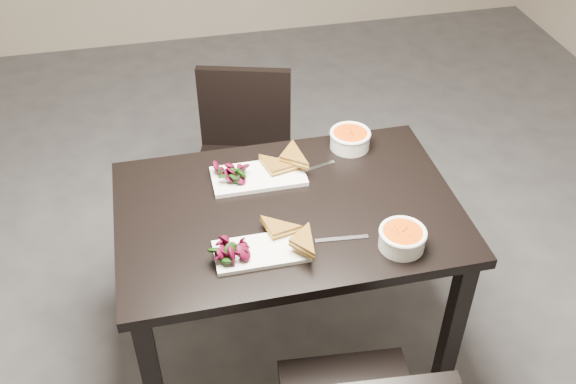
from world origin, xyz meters
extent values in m
plane|color=#47474C|center=(0.00, 0.00, 0.00)|extent=(5.00, 5.00, 0.00)
cube|color=black|center=(-0.09, -0.44, 0.73)|extent=(1.20, 0.80, 0.04)
cube|color=black|center=(-0.63, -0.78, 0.35)|extent=(0.06, 0.06, 0.71)
cube|color=black|center=(0.45, -0.78, 0.35)|extent=(0.06, 0.06, 0.71)
cube|color=black|center=(-0.63, -0.10, 0.35)|extent=(0.06, 0.06, 0.71)
cube|color=black|center=(0.45, -0.10, 0.35)|extent=(0.06, 0.06, 0.71)
cube|color=black|center=(-0.16, 0.22, 0.43)|extent=(0.52, 0.52, 0.04)
cube|color=black|center=(-0.38, 0.09, 0.21)|extent=(0.05, 0.05, 0.41)
cube|color=black|center=(-0.03, -0.01, 0.21)|extent=(0.05, 0.05, 0.41)
cube|color=black|center=(-0.28, 0.44, 0.21)|extent=(0.05, 0.05, 0.41)
cube|color=black|center=(0.07, 0.34, 0.21)|extent=(0.05, 0.05, 0.41)
cube|color=black|center=(-0.10, 0.40, 0.65)|extent=(0.41, 0.16, 0.40)
cube|color=white|center=(-0.22, -0.64, 0.76)|extent=(0.30, 0.15, 0.02)
cylinder|color=white|center=(0.23, -0.71, 0.78)|extent=(0.15, 0.15, 0.06)
cylinder|color=#E3540A|center=(0.23, -0.71, 0.81)|extent=(0.13, 0.13, 0.02)
torus|color=white|center=(0.23, -0.71, 0.81)|extent=(0.16, 0.16, 0.02)
cube|color=silver|center=(0.05, -0.63, 0.75)|extent=(0.18, 0.03, 0.00)
cube|color=white|center=(-0.16, -0.25, 0.76)|extent=(0.34, 0.17, 0.02)
cylinder|color=white|center=(0.23, -0.13, 0.78)|extent=(0.15, 0.15, 0.06)
cylinder|color=#E3540A|center=(0.23, -0.13, 0.81)|extent=(0.13, 0.13, 0.02)
torus|color=white|center=(0.23, -0.13, 0.81)|extent=(0.16, 0.16, 0.02)
cube|color=silver|center=(0.06, -0.24, 0.75)|extent=(0.18, 0.06, 0.00)
camera|label=1|loc=(-0.47, -2.15, 2.25)|focal=41.05mm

